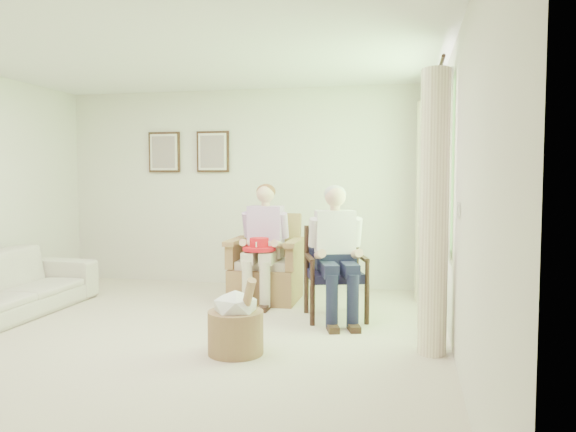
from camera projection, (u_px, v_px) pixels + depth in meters
The scene contains 16 objects.
floor at pixel (158, 342), 4.90m from camera, with size 5.50×5.50×0.00m, color beige.
back_wall at pixel (246, 188), 7.49m from camera, with size 5.00×0.04×2.60m, color silver.
right_wall at pixel (458, 196), 4.29m from camera, with size 0.04×5.50×2.60m, color silver.
ceiling at pixel (153, 39), 4.72m from camera, with size 5.00×5.50×0.02m, color white.
window at pixel (444, 162), 5.45m from camera, with size 0.13×2.50×1.63m.
curtain_left at pixel (434, 213), 4.55m from camera, with size 0.34×0.34×2.30m, color #FBEDC5.
curtain_right at pixel (426, 202), 6.46m from camera, with size 0.34×0.34×2.30m, color #FBEDC5.
framed_print_left at pixel (164, 152), 7.66m from camera, with size 0.45×0.05×0.55m.
framed_print_right at pixel (213, 152), 7.52m from camera, with size 0.45×0.05×0.55m.
wicker_armchair at pixel (267, 273), 6.58m from camera, with size 0.79×0.78×1.01m.
wood_armchair at pixel (337, 269), 5.78m from camera, with size 0.59×0.55×0.91m.
sofa at pixel (1, 286), 5.75m from camera, with size 0.87×2.24×0.65m, color beige.
person_wicker at pixel (264, 235), 6.42m from camera, with size 0.40×0.62×1.33m.
person_dark at pixel (335, 244), 5.61m from camera, with size 0.40×0.63×1.33m.
red_hat at pixel (259, 246), 6.22m from camera, with size 0.37×0.37×0.14m.
hatbox at pixel (236, 322), 4.57m from camera, with size 0.56×0.56×0.67m.
Camera 1 is at (2.13, -4.47, 1.44)m, focal length 35.00 mm.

